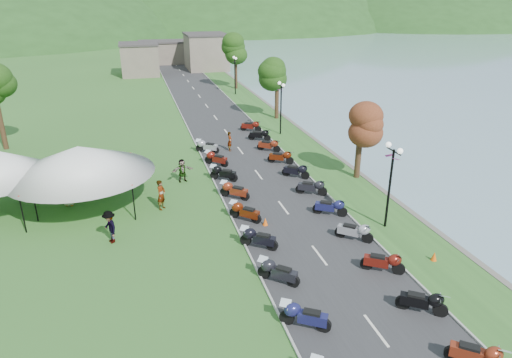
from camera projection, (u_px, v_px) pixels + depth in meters
road at (226, 132)px, 45.44m from camera, size 7.00×120.00×0.02m
hills_backdrop at (148, 28)px, 188.57m from camera, size 360.00×120.00×76.00m
far_building at (166, 54)px, 84.27m from camera, size 18.00×16.00×5.00m
moto_row_left at (279, 273)px, 21.53m from camera, size 2.60×42.28×1.10m
moto_row_right at (319, 197)px, 29.61m from camera, size 2.60×37.98×1.10m
vendor_tent_main at (82, 176)px, 29.03m from camera, size 6.13×6.13×4.00m
tree_lakeside at (360, 136)px, 33.06m from camera, size 2.31×2.31×6.41m
pedestrian_a at (162, 209)px, 29.20m from camera, size 0.83×0.89×1.97m
pedestrian_b at (139, 179)px, 33.91m from camera, size 1.04×0.75×1.92m
pedestrian_c at (112, 242)px, 25.28m from camera, size 0.92×1.32×1.89m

